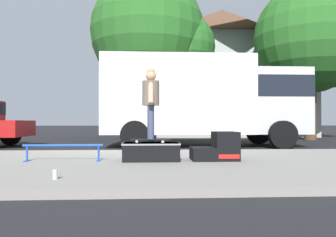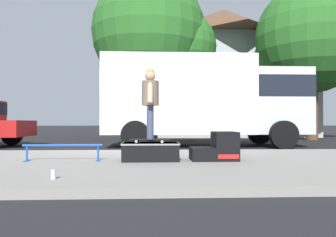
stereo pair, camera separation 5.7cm
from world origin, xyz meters
name	(u,v)px [view 2 (the right image)]	position (x,y,z in m)	size (l,w,h in m)	color
ground_plane	(91,153)	(0.00, 0.00, 0.00)	(140.00, 140.00, 0.00)	black
sidewalk_slab	(60,165)	(0.00, -3.00, 0.06)	(50.00, 5.00, 0.12)	gray
skate_box	(151,151)	(1.68, -2.89, 0.30)	(1.08, 0.68, 0.34)	black
kicker_ramp	(218,148)	(2.97, -2.89, 0.35)	(0.88, 0.63, 0.55)	black
grind_rail	(63,148)	(0.02, -2.89, 0.36)	(1.49, 0.28, 0.32)	blue
skateboard	(150,140)	(1.67, -2.89, 0.51)	(0.80, 0.35, 0.07)	black
skater_kid	(150,97)	(1.67, -2.89, 1.33)	(0.33, 0.70, 1.36)	#3F4766
soda_can	(53,174)	(0.44, -4.88, 0.18)	(0.07, 0.07, 0.13)	silver
box_truck	(205,98)	(3.55, 2.20, 1.70)	(6.91, 2.63, 3.05)	white
street_tree_main	(155,36)	(1.86, 7.03, 5.12)	(6.17, 5.61, 8.09)	brown
street_tree_neighbour	(318,41)	(9.66, 6.14, 4.74)	(5.82, 5.29, 7.55)	brown
house_behind	(224,71)	(6.50, 12.34, 4.24)	(9.54, 8.22, 8.40)	silver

